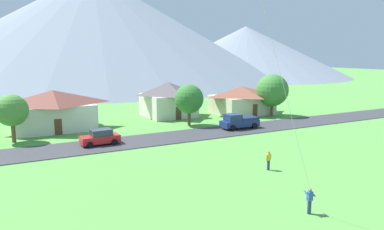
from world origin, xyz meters
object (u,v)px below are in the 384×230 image
Objects in this scene: house_right_center at (168,99)px; pickup_truck_navy_west_side at (239,121)px; watcher_person at (269,160)px; tree_near_left at (189,99)px; parked_car_red_west_end at (100,137)px; house_left_center at (241,99)px; tree_right_of_center at (272,90)px; house_leftmost at (54,110)px; tree_center at (12,110)px.

house_right_center is 1.57× the size of pickup_truck_navy_west_side.
house_right_center is at bearing 106.86° from pickup_truck_navy_west_side.
house_right_center reaches higher than watcher_person.
tree_near_left reaches higher than parked_car_red_west_end.
house_left_center is at bearing -15.32° from house_right_center.
tree_right_of_center is 4.04× the size of watcher_person.
house_left_center is 13.14m from pickup_truck_navy_west_side.
house_left_center reaches higher than parked_car_red_west_end.
house_leftmost is 30.05m from watcher_person.
house_right_center is 8.66m from tree_near_left.
house_right_center is 16.80m from tree_right_of_center.
tree_center is at bearing 168.11° from pickup_truck_navy_west_side.
house_right_center is 20.12m from parked_car_red_west_end.
parked_car_red_west_end is 18.94m from watcher_person.
watcher_person is at bearing -116.63° from pickup_truck_navy_west_side.
watcher_person is (-3.73, -29.51, -1.96)m from house_right_center.
parked_car_red_west_end is (3.33, -10.88, -1.87)m from house_leftmost.
house_leftmost reaches higher than pickup_truck_navy_west_side.
house_left_center is 1.42× the size of tree_right_of_center.
tree_near_left is at bearing -157.31° from house_left_center.
house_left_center is 1.16× the size of house_right_center.
watcher_person is at bearing -130.41° from tree_right_of_center.
pickup_truck_navy_west_side reaches higher than watcher_person.
watcher_person is (-15.74, -26.22, -1.51)m from house_left_center.
tree_near_left is at bearing 132.97° from pickup_truck_navy_west_side.
tree_right_of_center reaches higher than house_right_center.
tree_center is 1.05× the size of pickup_truck_navy_west_side.
house_leftmost is 11.53m from parked_car_red_west_end.
watcher_person is at bearing -55.58° from parked_car_red_west_end.
pickup_truck_navy_west_side is at bearing 0.39° from parked_car_red_west_end.
parked_car_red_west_end is (-13.78, -5.30, -2.88)m from tree_near_left.
pickup_truck_navy_west_side is 3.13× the size of watcher_person.
parked_car_red_west_end is at bearing -34.67° from tree_center.
tree_center reaches higher than house_leftmost.
tree_near_left reaches higher than house_left_center.
tree_center is at bearing -135.07° from house_leftmost.
tree_right_of_center is (15.56, 0.96, 0.43)m from tree_near_left.
pickup_truck_navy_west_side is at bearing 63.37° from watcher_person.
pickup_truck_navy_west_side is (4.17, -13.76, -1.78)m from house_right_center.
house_left_center is 1.66× the size of tree_near_left.
house_leftmost is at bearing -170.40° from house_right_center.
house_left_center is (29.77, -0.29, -0.35)m from house_leftmost.
tree_center is 27.73m from pickup_truck_navy_west_side.
tree_near_left reaches higher than pickup_truck_navy_west_side.
house_left_center is 1.83× the size of pickup_truck_navy_west_side.
house_right_center is 14.48m from pickup_truck_navy_west_side.
house_leftmost is 33.03m from tree_right_of_center.
tree_center is at bearing 145.33° from parked_car_red_west_end.
watcher_person is (14.04, -26.50, -1.86)m from house_leftmost.
tree_near_left is (17.11, -5.58, 1.01)m from house_leftmost.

